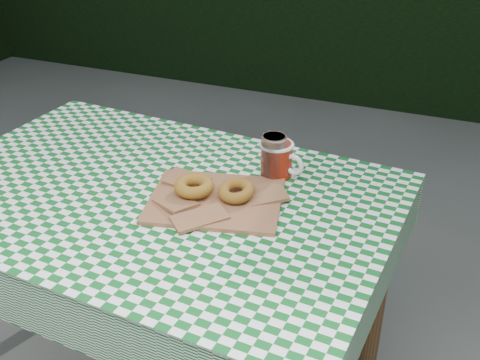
# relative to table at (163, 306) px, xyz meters

# --- Properties ---
(table) EXTENTS (1.25, 0.88, 0.75)m
(table) POSITION_rel_table_xyz_m (0.00, 0.00, 0.00)
(table) COLOR #56351D
(table) RESTS_ON ground
(tablecloth) EXTENTS (1.27, 0.90, 0.01)m
(tablecloth) POSITION_rel_table_xyz_m (0.00, 0.00, 0.38)
(tablecloth) COLOR #0D541D
(tablecloth) RESTS_ON table
(paper_bag) EXTENTS (0.37, 0.32, 0.02)m
(paper_bag) POSITION_rel_table_xyz_m (0.17, 0.02, 0.39)
(paper_bag) COLOR #91653F
(paper_bag) RESTS_ON tablecloth
(bagel_front) EXTENTS (0.11, 0.11, 0.03)m
(bagel_front) POSITION_rel_table_xyz_m (0.11, 0.02, 0.41)
(bagel_front) COLOR #A37321
(bagel_front) RESTS_ON paper_bag
(bagel_back) EXTENTS (0.11, 0.11, 0.03)m
(bagel_back) POSITION_rel_table_xyz_m (0.21, 0.04, 0.41)
(bagel_back) COLOR brown
(bagel_back) RESTS_ON paper_bag
(coffee_mug) EXTENTS (0.20, 0.20, 0.09)m
(coffee_mug) POSITION_rel_table_xyz_m (0.26, 0.20, 0.43)
(coffee_mug) COLOR maroon
(coffee_mug) RESTS_ON tablecloth
(drinking_glass) EXTENTS (0.07, 0.07, 0.12)m
(drinking_glass) POSITION_rel_table_xyz_m (0.26, 0.19, 0.44)
(drinking_glass) COLOR white
(drinking_glass) RESTS_ON tablecloth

